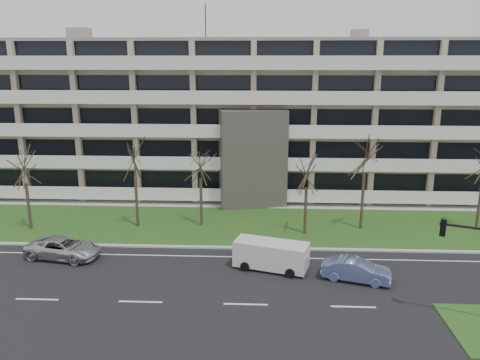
{
  "coord_description": "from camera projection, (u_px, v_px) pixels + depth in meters",
  "views": [
    {
      "loc": [
        0.8,
        -23.71,
        13.33
      ],
      "look_at": [
        -0.79,
        10.0,
        4.65
      ],
      "focal_mm": 35.0,
      "sensor_mm": 36.0,
      "label": 1
    }
  ],
  "objects": [
    {
      "name": "silver_pickup",
      "position": [
        64.0,
        248.0,
        32.35
      ],
      "size": [
        5.48,
        3.25,
        1.43
      ],
      "primitive_type": "imported",
      "rotation": [
        0.0,
        0.0,
        1.39
      ],
      "color": "silver",
      "rests_on": "ground"
    },
    {
      "name": "ground",
      "position": [
        246.0,
        304.0,
        26.29
      ],
      "size": [
        160.0,
        160.0,
        0.0
      ],
      "primitive_type": "plane",
      "color": "black",
      "rests_on": "ground"
    },
    {
      "name": "sidewalk",
      "position": [
        253.0,
        205.0,
        44.18
      ],
      "size": [
        90.0,
        2.0,
        0.08
      ],
      "primitive_type": "cube",
      "color": "#B2B2AD",
      "rests_on": "ground"
    },
    {
      "name": "lane_edge_line",
      "position": [
        249.0,
        257.0,
        32.58
      ],
      "size": [
        90.0,
        0.12,
        0.01
      ],
      "primitive_type": "cube",
      "color": "white",
      "rests_on": "ground"
    },
    {
      "name": "white_van",
      "position": [
        272.0,
        253.0,
        30.5
      ],
      "size": [
        5.08,
        3.06,
        1.85
      ],
      "rotation": [
        0.0,
        0.0,
        -0.29
      ],
      "color": "silver",
      "rests_on": "ground"
    },
    {
      "name": "blue_sedan",
      "position": [
        356.0,
        270.0,
        29.0
      ],
      "size": [
        4.47,
        2.59,
        1.39
      ],
      "primitive_type": "imported",
      "rotation": [
        0.0,
        0.0,
        1.29
      ],
      "color": "#798BD1",
      "rests_on": "ground"
    },
    {
      "name": "tree_3",
      "position": [
        200.0,
        160.0,
        37.45
      ],
      "size": [
        3.59,
        3.59,
        7.18
      ],
      "color": "#382B21",
      "rests_on": "ground"
    },
    {
      "name": "grass_verge",
      "position": [
        251.0,
        225.0,
        38.86
      ],
      "size": [
        90.0,
        10.0,
        0.06
      ],
      "primitive_type": "cube",
      "color": "#22531B",
      "rests_on": "ground"
    },
    {
      "name": "tree_2",
      "position": [
        134.0,
        156.0,
        37.13
      ],
      "size": [
        3.79,
        3.79,
        7.58
      ],
      "color": "#382B21",
      "rests_on": "ground"
    },
    {
      "name": "tree_4",
      "position": [
        307.0,
        169.0,
        35.63
      ],
      "size": [
        3.38,
        3.38,
        6.77
      ],
      "color": "#382B21",
      "rests_on": "ground"
    },
    {
      "name": "apartment_building",
      "position": [
        254.0,
        116.0,
        48.89
      ],
      "size": [
        60.5,
        15.1,
        18.75
      ],
      "color": "#B6AB8D",
      "rests_on": "ground"
    },
    {
      "name": "tree_5",
      "position": [
        366.0,
        151.0,
        36.45
      ],
      "size": [
        4.12,
        4.12,
        8.24
      ],
      "color": "#382B21",
      "rests_on": "ground"
    },
    {
      "name": "curb",
      "position": [
        250.0,
        248.0,
        34.02
      ],
      "size": [
        90.0,
        0.35,
        0.12
      ],
      "primitive_type": "cube",
      "color": "#B2B2AD",
      "rests_on": "ground"
    },
    {
      "name": "tree_1",
      "position": [
        24.0,
        165.0,
        36.67
      ],
      "size": [
        3.44,
        3.44,
        6.88
      ],
      "color": "#382B21",
      "rests_on": "ground"
    }
  ]
}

